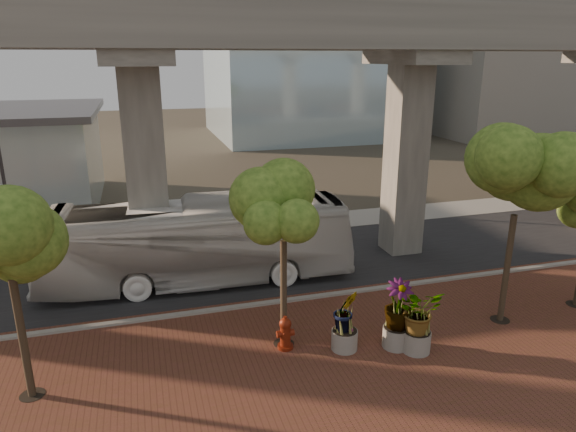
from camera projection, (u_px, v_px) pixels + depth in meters
name	position (u px, v px, depth m)	size (l,w,h in m)	color
ground	(298.00, 280.00, 22.44)	(160.00, 160.00, 0.00)	#3C382C
brick_plaza	(379.00, 387.00, 15.09)	(70.00, 13.00, 0.06)	brown
asphalt_road	(285.00, 262.00, 24.26)	(90.00, 8.00, 0.04)	black
curb_strip	(313.00, 298.00, 20.58)	(70.00, 0.25, 0.16)	gray
far_sidewalk	(259.00, 227.00, 29.30)	(90.00, 3.00, 0.06)	gray
transit_viaduct	(285.00, 106.00, 22.11)	(72.00, 5.60, 12.40)	gray
midrise_block	(509.00, 34.00, 62.05)	(18.00, 16.00, 24.00)	gray
transit_bus	(198.00, 242.00, 21.68)	(3.05, 13.00, 3.62)	silver
fire_hydrant	(285.00, 333.00, 16.89)	(0.58, 0.52, 1.16)	maroon
planter_front	(419.00, 314.00, 16.49)	(2.03, 2.03, 2.23)	#A29D92
planter_right	(398.00, 308.00, 16.73)	(2.22, 2.22, 2.37)	#B0AA9F
planter_left	(345.00, 314.00, 16.64)	(1.92, 1.92, 2.12)	#ABA89A
street_tree_far_west	(7.00, 246.00, 13.33)	(3.19, 3.19, 6.03)	#4A3B2A
street_tree_near_west	(283.00, 214.00, 15.96)	(3.12, 3.12, 6.04)	#4A3B2A
street_tree_near_east	(519.00, 179.00, 17.30)	(4.37, 4.37, 7.32)	#4A3B2A
streetlamp_east	(401.00, 139.00, 30.01)	(0.40, 1.17, 8.05)	#2D2D32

